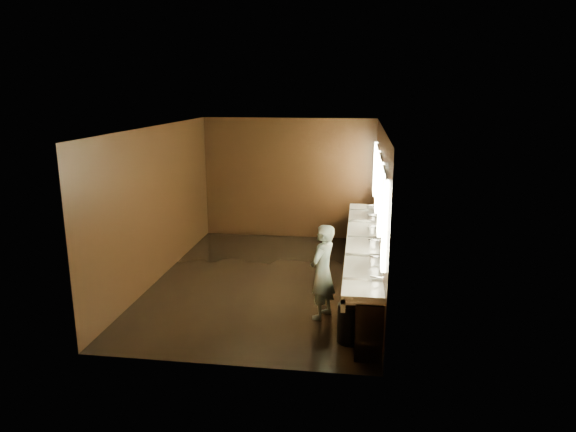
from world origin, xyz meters
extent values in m
plane|color=black|center=(0.00, 0.00, 0.00)|extent=(6.00, 6.00, 0.00)
cube|color=#2D2D2B|center=(0.00, 0.00, 2.80)|extent=(4.00, 6.00, 0.02)
cube|color=black|center=(0.00, 3.00, 1.40)|extent=(4.00, 0.02, 2.80)
cube|color=black|center=(0.00, -3.00, 1.40)|extent=(4.00, 0.02, 2.80)
cube|color=black|center=(-2.00, 0.00, 1.40)|extent=(0.02, 6.00, 2.80)
cube|color=black|center=(2.00, 0.00, 1.40)|extent=(0.02, 6.00, 2.80)
cube|color=black|center=(1.82, 0.00, 0.40)|extent=(0.36, 5.40, 0.81)
cube|color=white|center=(1.73, 0.00, 0.85)|extent=(0.55, 5.40, 0.12)
cube|color=white|center=(1.48, 0.00, 0.77)|extent=(0.06, 5.40, 0.18)
cylinder|color=silver|center=(1.91, -2.20, 0.99)|extent=(0.18, 0.04, 0.04)
cylinder|color=silver|center=(1.91, -1.32, 0.99)|extent=(0.18, 0.04, 0.04)
cylinder|color=silver|center=(1.91, -0.44, 0.99)|extent=(0.18, 0.04, 0.04)
cylinder|color=silver|center=(1.91, 0.44, 0.99)|extent=(0.18, 0.04, 0.04)
cylinder|color=silver|center=(1.91, 1.32, 0.99)|extent=(0.18, 0.04, 0.04)
cylinder|color=silver|center=(1.91, 2.20, 0.99)|extent=(0.18, 0.04, 0.04)
cube|color=#FFF6BB|center=(1.97, -2.40, 1.75)|extent=(0.06, 0.22, 1.15)
cube|color=white|center=(1.99, -1.60, 1.75)|extent=(0.03, 1.32, 1.15)
cube|color=#FFF6BB|center=(1.97, -0.80, 1.75)|extent=(0.06, 0.23, 1.15)
cube|color=white|center=(1.99, 0.00, 1.75)|extent=(0.03, 1.32, 1.15)
cube|color=#FFF6BB|center=(1.97, 0.80, 1.75)|extent=(0.06, 0.23, 1.15)
cube|color=white|center=(1.99, 1.60, 1.75)|extent=(0.03, 1.32, 1.15)
cube|color=#FFF6BB|center=(1.97, 2.40, 1.75)|extent=(0.06, 0.22, 1.15)
imported|color=#88C6CB|center=(1.13, -1.39, 0.74)|extent=(0.55, 0.64, 1.47)
cylinder|color=black|center=(1.58, -2.14, 0.28)|extent=(0.46, 0.46, 0.56)
camera|label=1|loc=(1.62, -8.74, 3.43)|focal=32.00mm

